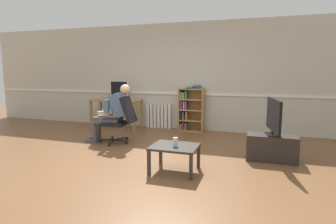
{
  "coord_description": "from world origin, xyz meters",
  "views": [
    {
      "loc": [
        1.8,
        -4.18,
        1.48
      ],
      "look_at": [
        0.15,
        0.85,
        0.7
      ],
      "focal_mm": 29.27,
      "sensor_mm": 36.0,
      "label": 1
    }
  ],
  "objects_px": {
    "computer_desk": "(116,104)",
    "office_chair": "(121,118)",
    "bookshelf": "(190,109)",
    "radiator": "(159,116)",
    "tv_stand": "(272,148)",
    "coffee_table": "(175,149)",
    "computer_mouse": "(124,100)",
    "person_seated": "(113,112)",
    "imac_monitor": "(119,89)",
    "keyboard": "(114,100)",
    "drinking_glass": "(175,142)",
    "tv_screen": "(274,116)"
  },
  "relations": [
    {
      "from": "imac_monitor",
      "to": "tv_stand",
      "type": "bearing_deg",
      "value": -23.76
    },
    {
      "from": "keyboard",
      "to": "coffee_table",
      "type": "bearing_deg",
      "value": -45.88
    },
    {
      "from": "drinking_glass",
      "to": "tv_stand",
      "type": "bearing_deg",
      "value": 36.56
    },
    {
      "from": "office_chair",
      "to": "coffee_table",
      "type": "distance_m",
      "value": 1.97
    },
    {
      "from": "computer_desk",
      "to": "keyboard",
      "type": "xyz_separation_m",
      "value": [
        0.03,
        -0.14,
        0.12
      ]
    },
    {
      "from": "computer_mouse",
      "to": "person_seated",
      "type": "xyz_separation_m",
      "value": [
        0.37,
        -1.22,
        -0.12
      ]
    },
    {
      "from": "bookshelf",
      "to": "tv_stand",
      "type": "bearing_deg",
      "value": -44.75
    },
    {
      "from": "keyboard",
      "to": "tv_screen",
      "type": "distance_m",
      "value": 4.0
    },
    {
      "from": "computer_desk",
      "to": "bookshelf",
      "type": "distance_m",
      "value": 1.93
    },
    {
      "from": "office_chair",
      "to": "tv_screen",
      "type": "bearing_deg",
      "value": 79.97
    },
    {
      "from": "imac_monitor",
      "to": "computer_mouse",
      "type": "distance_m",
      "value": 0.41
    },
    {
      "from": "radiator",
      "to": "tv_stand",
      "type": "bearing_deg",
      "value": -35.54
    },
    {
      "from": "keyboard",
      "to": "bookshelf",
      "type": "distance_m",
      "value": 1.94
    },
    {
      "from": "bookshelf",
      "to": "office_chair",
      "type": "xyz_separation_m",
      "value": [
        -1.07,
        -1.61,
        -0.03
      ]
    },
    {
      "from": "keyboard",
      "to": "computer_mouse",
      "type": "relative_size",
      "value": 3.99
    },
    {
      "from": "tv_stand",
      "to": "coffee_table",
      "type": "height_order",
      "value": "tv_stand"
    },
    {
      "from": "computer_desk",
      "to": "drinking_glass",
      "type": "xyz_separation_m",
      "value": [
        2.38,
        -2.59,
        -0.18
      ]
    },
    {
      "from": "computer_mouse",
      "to": "person_seated",
      "type": "relative_size",
      "value": 0.08
    },
    {
      "from": "computer_desk",
      "to": "radiator",
      "type": "distance_m",
      "value": 1.16
    },
    {
      "from": "office_chair",
      "to": "drinking_glass",
      "type": "bearing_deg",
      "value": 45.41
    },
    {
      "from": "computer_mouse",
      "to": "office_chair",
      "type": "relative_size",
      "value": 0.1
    },
    {
      "from": "computer_mouse",
      "to": "coffee_table",
      "type": "relative_size",
      "value": 0.15
    },
    {
      "from": "tv_stand",
      "to": "tv_screen",
      "type": "bearing_deg",
      "value": 9.66
    },
    {
      "from": "keyboard",
      "to": "person_seated",
      "type": "bearing_deg",
      "value": -62.33
    },
    {
      "from": "keyboard",
      "to": "radiator",
      "type": "distance_m",
      "value": 1.23
    },
    {
      "from": "coffee_table",
      "to": "office_chair",
      "type": "bearing_deg",
      "value": 141.35
    },
    {
      "from": "office_chair",
      "to": "tv_screen",
      "type": "height_order",
      "value": "tv_screen"
    },
    {
      "from": "bookshelf",
      "to": "person_seated",
      "type": "bearing_deg",
      "value": -127.41
    },
    {
      "from": "tv_stand",
      "to": "drinking_glass",
      "type": "relative_size",
      "value": 6.13
    },
    {
      "from": "coffee_table",
      "to": "bookshelf",
      "type": "bearing_deg",
      "value": 99.17
    },
    {
      "from": "coffee_table",
      "to": "computer_mouse",
      "type": "bearing_deg",
      "value": 130.49
    },
    {
      "from": "tv_screen",
      "to": "tv_stand",
      "type": "bearing_deg",
      "value": 90.0
    },
    {
      "from": "bookshelf",
      "to": "person_seated",
      "type": "xyz_separation_m",
      "value": [
        -1.25,
        -1.63,
        0.09
      ]
    },
    {
      "from": "person_seated",
      "to": "drinking_glass",
      "type": "xyz_separation_m",
      "value": [
        1.73,
        -1.24,
        -0.19
      ]
    },
    {
      "from": "bookshelf",
      "to": "tv_screen",
      "type": "distance_m",
      "value": 2.63
    },
    {
      "from": "computer_desk",
      "to": "office_chair",
      "type": "height_order",
      "value": "office_chair"
    },
    {
      "from": "computer_mouse",
      "to": "tv_stand",
      "type": "distance_m",
      "value": 3.81
    },
    {
      "from": "keyboard",
      "to": "coffee_table",
      "type": "relative_size",
      "value": 0.58
    },
    {
      "from": "tv_stand",
      "to": "tv_screen",
      "type": "relative_size",
      "value": 0.91
    },
    {
      "from": "computer_mouse",
      "to": "coffee_table",
      "type": "xyz_separation_m",
      "value": [
        2.08,
        -2.43,
        -0.43
      ]
    },
    {
      "from": "person_seated",
      "to": "imac_monitor",
      "type": "bearing_deg",
      "value": -162.49
    },
    {
      "from": "tv_screen",
      "to": "coffee_table",
      "type": "relative_size",
      "value": 1.3
    },
    {
      "from": "person_seated",
      "to": "tv_stand",
      "type": "height_order",
      "value": "person_seated"
    },
    {
      "from": "office_chair",
      "to": "tv_stand",
      "type": "xyz_separation_m",
      "value": [
        2.94,
        -0.23,
        -0.31
      ]
    },
    {
      "from": "computer_desk",
      "to": "radiator",
      "type": "height_order",
      "value": "computer_desk"
    },
    {
      "from": "imac_monitor",
      "to": "coffee_table",
      "type": "bearing_deg",
      "value": -48.68
    },
    {
      "from": "computer_desk",
      "to": "bookshelf",
      "type": "height_order",
      "value": "bookshelf"
    },
    {
      "from": "keyboard",
      "to": "radiator",
      "type": "xyz_separation_m",
      "value": [
        1.01,
        0.53,
        -0.45
      ]
    },
    {
      "from": "office_chair",
      "to": "bookshelf",
      "type": "bearing_deg",
      "value": 140.89
    },
    {
      "from": "computer_mouse",
      "to": "radiator",
      "type": "bearing_deg",
      "value": 34.13
    }
  ]
}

